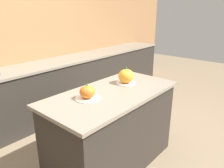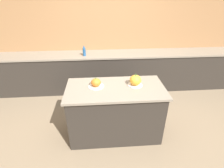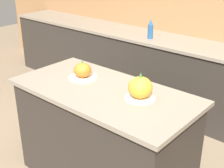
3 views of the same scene
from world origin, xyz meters
The scene contains 7 objects.
ground_plane centered at (0.00, 0.00, 0.00)m, with size 12.00×12.00×0.00m, color #847056.
wall_back centered at (0.00, 1.87, 1.25)m, with size 8.00×0.06×2.50m.
kitchen_island centered at (0.00, 0.00, 0.45)m, with size 1.49×0.74×0.89m.
back_counter centered at (0.00, 1.54, 0.45)m, with size 6.00×0.60×0.90m.
pumpkin_cake_left centered at (-0.29, 0.06, 0.95)m, with size 0.24×0.24×0.16m.
pumpkin_cake_right centered at (0.31, 0.06, 0.97)m, with size 0.23×0.23×0.20m.
bottle_tall centered at (-0.55, 1.44, 1.01)m, with size 0.06×0.06×0.23m.
Camera 2 is at (-0.22, -2.26, 2.20)m, focal length 28.00 mm.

